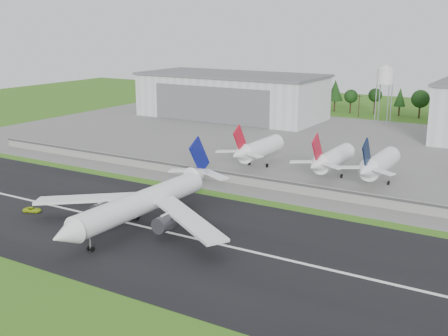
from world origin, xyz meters
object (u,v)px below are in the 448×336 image
Objects in this scene: ground_vehicle at (32,210)px; parked_jet_red_b at (330,159)px; main_airliner at (141,208)px; parked_jet_red_a at (256,149)px; parked_jet_navy at (377,165)px.

parked_jet_red_b is at bearing -58.96° from ground_vehicle.
main_airliner is 32.62m from ground_vehicle.
parked_jet_red_b is at bearing -0.05° from parked_jet_red_a.
main_airliner is at bearing -108.94° from parked_jet_red_b.
main_airliner is 67.15m from parked_jet_red_a.
parked_jet_red_b is 1.00× the size of parked_jet_navy.
ground_vehicle is 78.52m from parked_jet_red_a.
parked_jet_red_a is at bearing -179.99° from parked_jet_navy.
ground_vehicle is at bearing 11.68° from main_airliner.
ground_vehicle is 101.32m from parked_jet_navy.
ground_vehicle is 0.15× the size of parked_jet_red_b.
ground_vehicle is at bearing -126.82° from parked_jet_red_b.
parked_jet_red_a is at bearing -85.99° from main_airliner.
parked_jet_red_a is at bearing 179.95° from parked_jet_red_b.
ground_vehicle is (-31.77, -6.14, -4.13)m from main_airliner.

